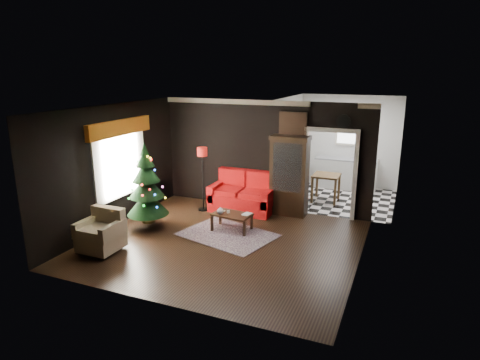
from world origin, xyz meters
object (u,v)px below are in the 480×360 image
at_px(floor_lamp, 203,179).
at_px(coffee_table, 232,222).
at_px(teapot, 220,211).
at_px(kitchen_table, 326,188).
at_px(wall_clock, 343,121).
at_px(armchair, 100,230).
at_px(christmas_tree, 147,184).
at_px(curio_cabinet, 289,178).
at_px(loveseat, 243,192).

xyz_separation_m(floor_lamp, coffee_table, (1.23, -0.98, -0.63)).
distance_m(coffee_table, teapot, 0.38).
relative_size(floor_lamp, kitchen_table, 2.19).
distance_m(floor_lamp, wall_clock, 3.73).
distance_m(armchair, kitchen_table, 6.11).
distance_m(christmas_tree, kitchen_table, 4.95).
relative_size(curio_cabinet, armchair, 2.40).
distance_m(christmas_tree, coffee_table, 2.10).
relative_size(teapot, kitchen_table, 0.22).
xyz_separation_m(christmas_tree, coffee_table, (1.82, 0.61, -0.85)).
relative_size(floor_lamp, wall_clock, 5.14).
distance_m(floor_lamp, christmas_tree, 1.71).
bearing_deg(floor_lamp, coffee_table, -38.46).
bearing_deg(wall_clock, curio_cabinet, -171.47).
xyz_separation_m(loveseat, armchair, (-1.68, -3.37, -0.04)).
xyz_separation_m(christmas_tree, teapot, (1.60, 0.47, -0.57)).
bearing_deg(floor_lamp, armchair, -103.45).
bearing_deg(wall_clock, teapot, -140.82).
distance_m(armchair, coffee_table, 2.84).
xyz_separation_m(teapot, kitchen_table, (1.74, 3.12, -0.10)).
distance_m(floor_lamp, armchair, 3.13).
bearing_deg(teapot, loveseat, 92.16).
xyz_separation_m(loveseat, kitchen_table, (1.80, 1.65, -0.12)).
distance_m(coffee_table, wall_clock, 3.47).
relative_size(coffee_table, kitchen_table, 1.14).
distance_m(loveseat, armchair, 3.77).
bearing_deg(floor_lamp, kitchen_table, 35.97).
xyz_separation_m(wall_clock, kitchen_table, (-0.55, 1.25, -2.00)).
relative_size(curio_cabinet, coffee_table, 2.21).
xyz_separation_m(curio_cabinet, armchair, (-2.83, -3.59, -0.49)).
bearing_deg(armchair, loveseat, 63.68).
relative_size(christmas_tree, armchair, 2.27).
bearing_deg(floor_lamp, wall_clock, 12.80).
height_order(curio_cabinet, coffee_table, curio_cabinet).
height_order(floor_lamp, armchair, floor_lamp).
height_order(curio_cabinet, kitchen_table, curio_cabinet).
height_order(loveseat, floor_lamp, floor_lamp).
bearing_deg(wall_clock, armchair, -136.88).
bearing_deg(curio_cabinet, armchair, -128.21).
bearing_deg(armchair, wall_clock, 43.27).
bearing_deg(christmas_tree, kitchen_table, 47.02).
relative_size(christmas_tree, teapot, 10.74).
relative_size(armchair, coffee_table, 0.92).
bearing_deg(wall_clock, loveseat, -170.34).
bearing_deg(teapot, wall_clock, 39.18).
bearing_deg(curio_cabinet, christmas_tree, -141.30).
bearing_deg(armchair, teapot, 47.81).
height_order(floor_lamp, kitchen_table, floor_lamp).
xyz_separation_m(floor_lamp, christmas_tree, (-0.59, -1.59, 0.22)).
height_order(curio_cabinet, armchair, curio_cabinet).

